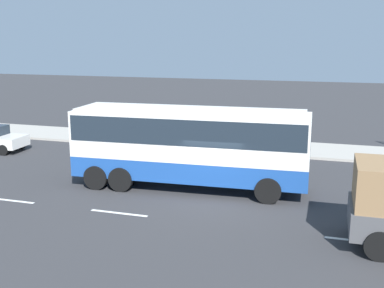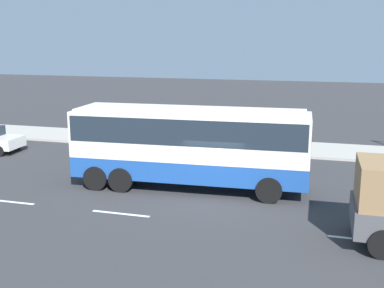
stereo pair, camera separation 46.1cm
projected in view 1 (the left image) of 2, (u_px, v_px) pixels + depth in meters
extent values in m
plane|color=#333335|center=(215.00, 196.00, 20.59)|extent=(120.00, 120.00, 0.00)
cube|color=#A8A399|center=(254.00, 146.00, 29.75)|extent=(80.00, 4.00, 0.15)
cube|color=white|center=(10.00, 200.00, 20.03)|extent=(2.40, 0.16, 0.01)
cube|color=white|center=(119.00, 213.00, 18.56)|extent=(2.40, 0.16, 0.01)
cube|color=white|center=(361.00, 241.00, 15.97)|extent=(2.40, 0.16, 0.01)
cube|color=#1E4C9E|center=(190.00, 166.00, 21.52)|extent=(10.64, 3.13, 0.92)
cube|color=white|center=(190.00, 134.00, 21.20)|extent=(10.64, 3.13, 2.05)
cube|color=#1E2833|center=(190.00, 128.00, 21.13)|extent=(10.43, 3.15, 1.13)
cube|color=#1E2833|center=(310.00, 138.00, 19.92)|extent=(0.24, 2.39, 1.64)
cube|color=white|center=(190.00, 110.00, 20.96)|extent=(10.21, 2.96, 0.12)
cylinder|color=black|center=(273.00, 174.00, 21.92)|extent=(1.11, 0.36, 1.10)
cylinder|color=black|center=(268.00, 191.00, 19.55)|extent=(1.11, 0.36, 1.10)
cylinder|color=black|center=(140.00, 165.00, 23.49)|extent=(1.11, 0.36, 1.10)
cylinder|color=black|center=(121.00, 179.00, 21.13)|extent=(1.11, 0.36, 1.10)
cylinder|color=black|center=(118.00, 164.00, 23.78)|extent=(1.11, 0.36, 1.10)
cylinder|color=black|center=(96.00, 177.00, 21.41)|extent=(1.11, 0.36, 1.10)
cylinder|color=black|center=(373.00, 218.00, 16.74)|extent=(0.96, 0.30, 0.96)
cylinder|color=black|center=(380.00, 246.00, 14.49)|extent=(0.96, 0.30, 0.96)
cylinder|color=black|center=(21.00, 144.00, 29.40)|extent=(0.65, 0.24, 0.64)
cylinder|color=black|center=(3.00, 150.00, 27.72)|extent=(0.65, 0.24, 0.64)
cylinder|color=brown|center=(176.00, 133.00, 31.31)|extent=(0.14, 0.14, 0.88)
cylinder|color=brown|center=(178.00, 133.00, 31.33)|extent=(0.14, 0.14, 0.88)
cylinder|color=beige|center=(177.00, 122.00, 31.15)|extent=(0.32, 0.32, 0.66)
sphere|color=#9E7051|center=(177.00, 115.00, 31.05)|extent=(0.24, 0.24, 0.24)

